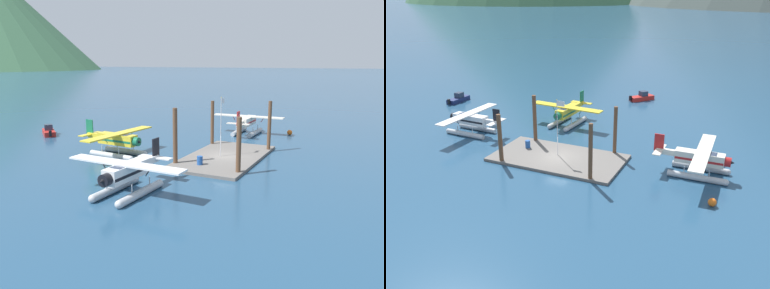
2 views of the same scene
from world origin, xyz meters
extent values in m
plane|color=navy|center=(0.00, 0.00, 0.00)|extent=(1200.00, 1200.00, 0.00)
cube|color=#66605B|center=(0.00, 0.00, 0.15)|extent=(14.51, 7.63, 0.30)
cylinder|color=brown|center=(-5.19, -3.36, 2.75)|extent=(0.46, 0.46, 5.49)
cylinder|color=brown|center=(5.30, -3.48, 3.00)|extent=(0.42, 0.42, 5.99)
cylinder|color=brown|center=(-4.88, 3.49, 2.96)|extent=(0.46, 0.46, 5.93)
cylinder|color=brown|center=(5.28, 3.72, 2.85)|extent=(0.42, 0.42, 5.69)
cylinder|color=silver|center=(-0.24, 0.39, 3.48)|extent=(0.08, 0.08, 6.36)
cube|color=white|center=(0.21, 0.39, 6.31)|extent=(0.90, 0.03, 0.56)
sphere|color=gold|center=(-0.24, 0.39, 6.71)|extent=(0.10, 0.10, 0.10)
cylinder|color=#1E4C99|center=(-4.46, 0.93, 0.74)|extent=(0.58, 0.58, 0.88)
torus|color=#1E4C99|center=(-4.46, 0.93, 0.74)|extent=(0.62, 0.62, 0.04)
sphere|color=orange|center=(16.88, -3.57, 0.37)|extent=(0.74, 0.74, 0.74)
cylinder|color=#B7BABF|center=(-2.94, 11.14, 0.32)|extent=(1.03, 5.63, 0.64)
sphere|color=#B7BABF|center=(-3.14, 8.35, 0.32)|extent=(0.64, 0.64, 0.64)
cylinder|color=#B7BABF|center=(-5.44, 11.31, 0.32)|extent=(1.03, 5.63, 0.64)
sphere|color=#B7BABF|center=(-5.63, 8.52, 0.32)|extent=(0.64, 0.64, 0.64)
cylinder|color=#B7BABF|center=(-3.03, 9.94, 0.99)|extent=(0.10, 0.10, 0.70)
cylinder|color=#B7BABF|center=(-2.86, 12.34, 0.99)|extent=(0.10, 0.10, 0.70)
cylinder|color=#B7BABF|center=(-5.52, 10.12, 0.99)|extent=(0.10, 0.10, 0.70)
cylinder|color=#B7BABF|center=(-5.35, 12.51, 0.99)|extent=(0.10, 0.10, 0.70)
cube|color=yellow|center=(-4.19, 11.23, 1.94)|extent=(1.57, 4.88, 1.20)
cube|color=#196B47|center=(-4.19, 11.23, 1.84)|extent=(1.59, 4.78, 0.24)
cube|color=#283347|center=(-4.27, 10.15, 2.27)|extent=(1.13, 1.17, 0.56)
cube|color=yellow|center=(-4.21, 10.93, 2.61)|extent=(10.47, 2.12, 0.14)
cylinder|color=#196B47|center=(-2.02, 10.77, 2.27)|extent=(0.63, 0.12, 0.84)
cylinder|color=#196B47|center=(-6.41, 11.08, 2.27)|extent=(0.63, 0.12, 0.84)
cylinder|color=#196B47|center=(-4.38, 8.53, 1.94)|extent=(1.00, 0.67, 0.96)
cone|color=black|center=(-4.41, 8.08, 1.94)|extent=(0.38, 0.37, 0.36)
cube|color=yellow|center=(-3.96, 14.47, 2.04)|extent=(0.59, 2.23, 0.56)
cube|color=#196B47|center=(-3.90, 15.37, 2.89)|extent=(0.19, 1.01, 1.90)
cube|color=yellow|center=(-3.91, 15.27, 2.14)|extent=(3.25, 1.02, 0.10)
cylinder|color=#B7BABF|center=(-14.09, 1.57, 0.32)|extent=(5.61, 0.78, 0.64)
sphere|color=#B7BABF|center=(-16.88, 1.64, 0.32)|extent=(0.64, 0.64, 0.64)
cylinder|color=#B7BABF|center=(-14.02, 4.07, 0.32)|extent=(5.61, 0.78, 0.64)
sphere|color=#B7BABF|center=(-16.82, 4.14, 0.32)|extent=(0.64, 0.64, 0.64)
cylinder|color=#B7BABF|center=(-15.28, 1.60, 0.99)|extent=(0.10, 0.10, 0.70)
cylinder|color=#B7BABF|center=(-12.89, 1.54, 0.99)|extent=(0.10, 0.10, 0.70)
cylinder|color=#B7BABF|center=(-15.22, 4.10, 0.99)|extent=(0.10, 0.10, 0.70)
cylinder|color=#B7BABF|center=(-12.82, 4.04, 0.99)|extent=(0.10, 0.10, 0.70)
cube|color=white|center=(-14.05, 2.82, 1.94)|extent=(4.83, 1.36, 1.20)
cube|color=black|center=(-14.05, 2.82, 1.84)|extent=(4.73, 1.38, 0.24)
cube|color=#283347|center=(-15.13, 2.85, 2.27)|extent=(1.13, 1.08, 0.56)
cube|color=white|center=(-14.35, 2.83, 2.61)|extent=(1.66, 10.43, 0.14)
cylinder|color=black|center=(-14.41, 0.63, 2.27)|extent=(0.10, 0.62, 0.84)
cylinder|color=black|center=(-14.30, 5.03, 2.27)|extent=(0.10, 0.62, 0.84)
cylinder|color=black|center=(-16.75, 2.89, 1.94)|extent=(0.62, 0.97, 0.96)
cone|color=black|center=(-17.20, 2.90, 1.94)|extent=(0.36, 0.37, 0.36)
cube|color=white|center=(-10.81, 2.74, 2.04)|extent=(2.21, 0.49, 0.56)
cube|color=black|center=(-9.91, 2.72, 2.89)|extent=(1.00, 0.14, 1.90)
cube|color=white|center=(-10.01, 2.72, 2.14)|extent=(0.88, 3.22, 0.10)
cylinder|color=#B7BABF|center=(14.76, 3.45, 0.32)|extent=(5.61, 0.69, 0.64)
sphere|color=#B7BABF|center=(17.56, 3.48, 0.32)|extent=(0.64, 0.64, 0.64)
cylinder|color=#B7BABF|center=(14.78, 0.95, 0.32)|extent=(5.61, 0.69, 0.64)
sphere|color=#B7BABF|center=(17.58, 0.98, 0.32)|extent=(0.64, 0.64, 0.64)
cylinder|color=#B7BABF|center=(15.96, 3.46, 0.99)|extent=(0.10, 0.10, 0.70)
cylinder|color=#B7BABF|center=(13.56, 3.44, 0.99)|extent=(0.10, 0.10, 0.70)
cylinder|color=#B7BABF|center=(15.98, 0.96, 0.99)|extent=(0.10, 0.10, 0.70)
cylinder|color=#B7BABF|center=(13.58, 0.94, 0.99)|extent=(0.10, 0.10, 0.70)
cube|color=silver|center=(14.77, 2.20, 1.94)|extent=(4.81, 1.28, 1.20)
cube|color=#B21E1E|center=(14.77, 2.20, 1.84)|extent=(4.71, 1.30, 0.24)
cube|color=#283347|center=(15.85, 2.21, 2.27)|extent=(1.11, 1.06, 0.56)
cube|color=silver|center=(15.07, 2.21, 2.61)|extent=(1.49, 10.41, 0.14)
cylinder|color=#B21E1E|center=(15.05, 4.41, 2.27)|extent=(0.09, 0.62, 0.84)
cylinder|color=#B21E1E|center=(15.09, 0.01, 2.27)|extent=(0.09, 0.62, 0.84)
cylinder|color=#B21E1E|center=(17.47, 2.23, 1.94)|extent=(0.61, 0.97, 0.96)
cone|color=black|center=(17.92, 2.23, 1.94)|extent=(0.35, 0.36, 0.36)
cube|color=silver|center=(11.52, 2.18, 2.04)|extent=(2.20, 0.46, 0.56)
cube|color=#B21E1E|center=(10.62, 2.17, 2.89)|extent=(1.00, 0.13, 1.90)
cube|color=silver|center=(10.72, 2.17, 2.14)|extent=(0.83, 3.21, 0.10)
cube|color=#B2231E|center=(1.63, 27.89, 0.35)|extent=(3.79, 4.22, 0.70)
sphere|color=#B2231E|center=(2.94, 29.53, 0.35)|extent=(0.70, 0.70, 0.70)
cube|color=#283347|center=(1.82, 28.12, 1.10)|extent=(1.61, 1.62, 0.80)
cube|color=black|center=(0.21, 26.10, 0.60)|extent=(0.48, 0.47, 0.80)
camera|label=1|loc=(-37.71, -14.38, 10.42)|focal=35.36mm
camera|label=2|loc=(18.73, -36.23, 17.96)|focal=37.42mm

